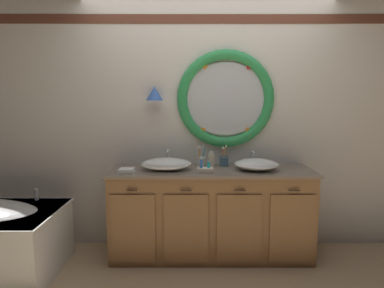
# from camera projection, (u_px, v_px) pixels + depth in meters

# --- Properties ---
(ground_plane) EXTENTS (14.00, 14.00, 0.00)m
(ground_plane) POSITION_uv_depth(u_px,v_px,m) (211.00, 268.00, 3.09)
(ground_plane) COLOR tan
(back_wall_assembly) EXTENTS (6.40, 0.26, 2.60)m
(back_wall_assembly) POSITION_uv_depth(u_px,v_px,m) (210.00, 120.00, 3.50)
(back_wall_assembly) COLOR silver
(back_wall_assembly) RESTS_ON ground_plane
(vanity_counter) EXTENTS (1.95, 0.59, 0.86)m
(vanity_counter) POSITION_uv_depth(u_px,v_px,m) (212.00, 212.00, 3.31)
(vanity_counter) COLOR olive
(vanity_counter) RESTS_ON ground_plane
(sink_basin_left) EXTENTS (0.48, 0.48, 0.12)m
(sink_basin_left) POSITION_uv_depth(u_px,v_px,m) (168.00, 164.00, 3.22)
(sink_basin_left) COLOR white
(sink_basin_left) RESTS_ON vanity_counter
(sink_basin_right) EXTENTS (0.42, 0.42, 0.11)m
(sink_basin_right) POSITION_uv_depth(u_px,v_px,m) (258.00, 164.00, 3.22)
(sink_basin_right) COLOR white
(sink_basin_right) RESTS_ON vanity_counter
(faucet_set_left) EXTENTS (0.21, 0.13, 0.17)m
(faucet_set_left) POSITION_uv_depth(u_px,v_px,m) (170.00, 159.00, 3.44)
(faucet_set_left) COLOR silver
(faucet_set_left) RESTS_ON vanity_counter
(faucet_set_right) EXTENTS (0.21, 0.14, 0.15)m
(faucet_set_right) POSITION_uv_depth(u_px,v_px,m) (254.00, 160.00, 3.43)
(faucet_set_right) COLOR silver
(faucet_set_right) RESTS_ON vanity_counter
(toothbrush_holder_left) EXTENTS (0.09, 0.09, 0.21)m
(toothbrush_holder_left) POSITION_uv_depth(u_px,v_px,m) (203.00, 161.00, 3.41)
(toothbrush_holder_left) COLOR white
(toothbrush_holder_left) RESTS_ON vanity_counter
(toothbrush_holder_right) EXTENTS (0.09, 0.09, 0.22)m
(toothbrush_holder_right) POSITION_uv_depth(u_px,v_px,m) (226.00, 161.00, 3.40)
(toothbrush_holder_right) COLOR slate
(toothbrush_holder_right) RESTS_ON vanity_counter
(soap_dispenser) EXTENTS (0.06, 0.07, 0.17)m
(soap_dispenser) POSITION_uv_depth(u_px,v_px,m) (213.00, 160.00, 3.33)
(soap_dispenser) COLOR #EFE5C6
(soap_dispenser) RESTS_ON vanity_counter
(folded_hand_towel) EXTENTS (0.14, 0.14, 0.04)m
(folded_hand_towel) POSITION_uv_depth(u_px,v_px,m) (128.00, 171.00, 3.11)
(folded_hand_towel) COLOR white
(folded_hand_towel) RESTS_ON vanity_counter
(toiletry_basket) EXTENTS (0.15, 0.10, 0.12)m
(toiletry_basket) POSITION_uv_depth(u_px,v_px,m) (207.00, 170.00, 3.10)
(toiletry_basket) COLOR beige
(toiletry_basket) RESTS_ON vanity_counter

